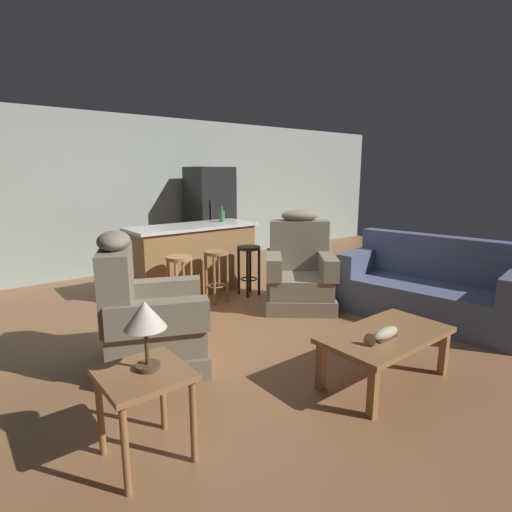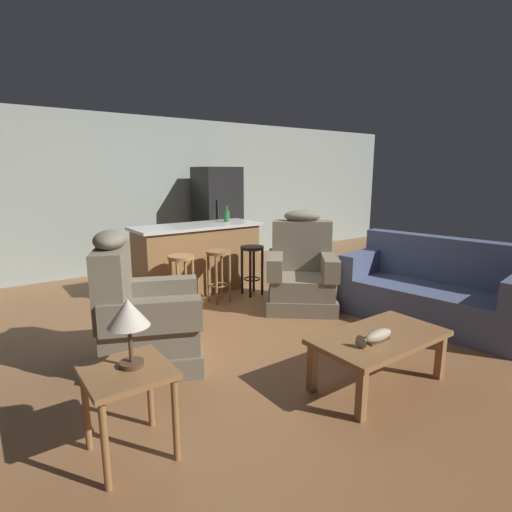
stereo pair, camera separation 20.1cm
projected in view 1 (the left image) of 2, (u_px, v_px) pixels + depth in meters
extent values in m
plane|color=brown|center=(252.00, 316.00, 4.71)|extent=(12.00, 12.00, 0.00)
cube|color=#939E93|center=(140.00, 194.00, 6.84)|extent=(12.00, 0.05, 2.60)
cube|color=olive|center=(386.00, 335.00, 3.18)|extent=(1.10, 0.60, 0.04)
cube|color=olive|center=(373.00, 392.00, 2.74)|extent=(0.06, 0.06, 0.38)
cube|color=olive|center=(444.00, 353.00, 3.34)|extent=(0.06, 0.06, 0.38)
cube|color=olive|center=(321.00, 366.00, 3.11)|extent=(0.06, 0.06, 0.38)
cube|color=olive|center=(393.00, 335.00, 3.71)|extent=(0.06, 0.06, 0.38)
cube|color=#4C3823|center=(386.00, 338.00, 3.06)|extent=(0.22, 0.07, 0.01)
ellipsoid|color=tan|center=(386.00, 333.00, 3.05)|extent=(0.28, 0.09, 0.09)
cone|color=tan|center=(372.00, 339.00, 2.95)|extent=(0.06, 0.10, 0.10)
cube|color=#4C5675|center=(425.00, 311.00, 4.60)|extent=(1.14, 2.01, 0.20)
cube|color=#4C5675|center=(427.00, 294.00, 4.56)|extent=(1.14, 2.01, 0.22)
cube|color=#4C5675|center=(439.00, 258.00, 4.71)|extent=(0.51, 1.91, 0.52)
cube|color=#4C5675|center=(360.00, 261.00, 5.06)|extent=(0.86, 0.34, 0.28)
cube|color=#756B56|center=(158.00, 354.00, 3.55)|extent=(1.11, 1.11, 0.18)
cube|color=#756B56|center=(157.00, 331.00, 3.50)|extent=(1.04, 1.01, 0.24)
cube|color=#756B56|center=(117.00, 286.00, 3.34)|extent=(0.53, 0.79, 0.64)
ellipsoid|color=#756B56|center=(114.00, 241.00, 3.26)|extent=(0.43, 0.53, 0.16)
cube|color=#756B56|center=(157.00, 293.00, 3.77)|extent=(0.80, 0.49, 0.26)
cube|color=#756B56|center=(158.00, 317.00, 3.14)|extent=(0.80, 0.49, 0.26)
cube|color=#756B56|center=(299.00, 300.00, 5.05)|extent=(1.18, 1.18, 0.18)
cube|color=#756B56|center=(300.00, 284.00, 5.01)|extent=(1.09, 1.10, 0.24)
cube|color=#756B56|center=(299.00, 245.00, 5.21)|extent=(0.73, 0.67, 0.64)
ellipsoid|color=#756B56|center=(299.00, 216.00, 5.13)|extent=(0.52, 0.50, 0.16)
cube|color=#756B56|center=(327.00, 265.00, 4.92)|extent=(0.65, 0.73, 0.26)
cube|color=#756B56|center=(274.00, 264.00, 4.94)|extent=(0.65, 0.73, 0.26)
cube|color=olive|center=(143.00, 374.00, 2.28)|extent=(0.48, 0.48, 0.04)
cylinder|color=olive|center=(125.00, 451.00, 2.06)|extent=(0.04, 0.04, 0.52)
cylinder|color=olive|center=(193.00, 421.00, 2.30)|extent=(0.04, 0.04, 0.52)
cylinder|color=olive|center=(100.00, 415.00, 2.36)|extent=(0.04, 0.04, 0.52)
cylinder|color=olive|center=(163.00, 392.00, 2.61)|extent=(0.04, 0.04, 0.52)
cylinder|color=#4C3823|center=(148.00, 366.00, 2.30)|extent=(0.14, 0.14, 0.03)
cylinder|color=#4C3823|center=(147.00, 346.00, 2.27)|extent=(0.02, 0.02, 0.22)
cone|color=beige|center=(145.00, 315.00, 2.23)|extent=(0.24, 0.24, 0.16)
cube|color=olive|center=(194.00, 260.00, 5.65)|extent=(1.71, 0.63, 0.91)
cube|color=silver|center=(193.00, 226.00, 5.56)|extent=(1.80, 0.70, 0.04)
cylinder|color=#A87A47|center=(179.00, 258.00, 4.79)|extent=(0.32, 0.32, 0.04)
torus|color=#A87A47|center=(180.00, 293.00, 4.88)|extent=(0.23, 0.23, 0.02)
cylinder|color=#A87A47|center=(177.00, 288.00, 4.72)|extent=(0.04, 0.04, 0.64)
cylinder|color=#A87A47|center=(191.00, 286.00, 4.85)|extent=(0.04, 0.04, 0.64)
cylinder|color=#A87A47|center=(169.00, 285.00, 4.88)|extent=(0.04, 0.04, 0.64)
cylinder|color=#A87A47|center=(184.00, 282.00, 5.00)|extent=(0.04, 0.04, 0.64)
cylinder|color=olive|center=(216.00, 253.00, 5.11)|extent=(0.32, 0.32, 0.04)
torus|color=olive|center=(217.00, 286.00, 5.20)|extent=(0.23, 0.23, 0.02)
cylinder|color=olive|center=(214.00, 281.00, 5.05)|extent=(0.04, 0.04, 0.64)
cylinder|color=olive|center=(227.00, 278.00, 5.17)|extent=(0.04, 0.04, 0.64)
cylinder|color=olive|center=(206.00, 278.00, 5.20)|extent=(0.04, 0.04, 0.64)
cylinder|color=olive|center=(219.00, 275.00, 5.32)|extent=(0.04, 0.04, 0.64)
cylinder|color=black|center=(249.00, 248.00, 5.43)|extent=(0.32, 0.32, 0.04)
torus|color=black|center=(249.00, 279.00, 5.53)|extent=(0.23, 0.23, 0.02)
cylinder|color=black|center=(247.00, 275.00, 5.37)|extent=(0.04, 0.04, 0.64)
cylinder|color=black|center=(259.00, 272.00, 5.49)|extent=(0.04, 0.04, 0.64)
cylinder|color=black|center=(239.00, 272.00, 5.52)|extent=(0.04, 0.04, 0.64)
cylinder|color=black|center=(250.00, 270.00, 5.64)|extent=(0.04, 0.04, 0.64)
cube|color=black|center=(210.00, 217.00, 7.12)|extent=(0.70, 0.66, 1.76)
cylinder|color=#333338|center=(211.00, 215.00, 6.71)|extent=(0.02, 0.02, 0.50)
cylinder|color=#2D6B38|center=(222.00, 216.00, 5.89)|extent=(0.08, 0.08, 0.16)
cylinder|color=#2D6B38|center=(222.00, 208.00, 5.86)|extent=(0.03, 0.03, 0.07)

